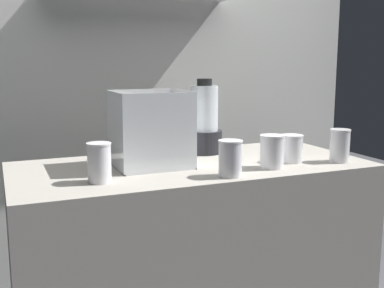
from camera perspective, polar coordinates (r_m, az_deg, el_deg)
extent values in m
cube|color=#9E998E|center=(2.05, 0.00, -14.77)|extent=(1.40, 0.64, 0.90)
cube|color=silver|center=(2.59, -6.61, 8.64)|extent=(2.60, 0.04, 2.50)
cube|color=white|center=(1.88, -4.94, -2.51)|extent=(0.28, 0.26, 0.01)
cube|color=white|center=(1.73, -3.73, 1.27)|extent=(0.28, 0.01, 0.29)
cube|color=white|center=(1.97, -6.11, 2.30)|extent=(0.28, 0.01, 0.29)
cube|color=white|center=(1.81, -9.16, 1.57)|extent=(0.01, 0.26, 0.29)
cube|color=white|center=(1.90, -1.02, 2.05)|extent=(0.01, 0.26, 0.29)
cone|color=orange|center=(1.87, -4.40, -1.84)|extent=(0.14, 0.10, 0.03)
cone|color=orange|center=(1.88, -4.26, -1.78)|extent=(0.17, 0.15, 0.03)
cone|color=orange|center=(1.83, -4.80, -2.12)|extent=(0.08, 0.16, 0.04)
cone|color=orange|center=(1.88, -5.11, -1.69)|extent=(0.09, 0.19, 0.03)
cone|color=orange|center=(1.82, -5.45, -1.49)|extent=(0.08, 0.14, 0.03)
cone|color=orange|center=(1.87, -4.83, -0.76)|extent=(0.08, 0.18, 0.04)
cone|color=orange|center=(1.84, -5.99, -1.00)|extent=(0.03, 0.17, 0.03)
cone|color=orange|center=(1.89, -5.42, -0.85)|extent=(0.15, 0.11, 0.03)
cone|color=orange|center=(1.91, -4.01, -0.16)|extent=(0.15, 0.09, 0.03)
cone|color=orange|center=(1.87, -5.49, -0.42)|extent=(0.15, 0.09, 0.02)
cone|color=orange|center=(1.88, -4.99, 0.26)|extent=(0.15, 0.16, 0.03)
cone|color=orange|center=(1.84, -4.70, -0.50)|extent=(0.14, 0.16, 0.03)
cone|color=orange|center=(1.86, -5.50, 1.00)|extent=(0.10, 0.18, 0.03)
cylinder|color=black|center=(2.12, 1.47, 0.28)|extent=(0.16, 0.16, 0.10)
cylinder|color=silver|center=(2.10, 1.49, 4.29)|extent=(0.12, 0.12, 0.20)
cylinder|color=orange|center=(2.11, 1.48, 2.15)|extent=(0.11, 0.11, 0.04)
cylinder|color=black|center=(2.09, 1.51, 7.40)|extent=(0.07, 0.07, 0.03)
cylinder|color=white|center=(1.63, -11.01, -2.31)|extent=(0.08, 0.08, 0.13)
cylinder|color=orange|center=(1.64, -10.98, -3.05)|extent=(0.07, 0.07, 0.09)
cylinder|color=white|center=(1.62, -11.09, 0.03)|extent=(0.08, 0.08, 0.01)
cylinder|color=white|center=(1.69, 4.59, -1.82)|extent=(0.08, 0.08, 0.12)
cylinder|color=orange|center=(1.70, 4.58, -2.22)|extent=(0.08, 0.08, 0.10)
cylinder|color=white|center=(1.68, 4.62, 0.35)|extent=(0.09, 0.09, 0.01)
cylinder|color=white|center=(1.85, 9.51, -0.98)|extent=(0.09, 0.09, 0.12)
cylinder|color=orange|center=(1.85, 9.50, -1.23)|extent=(0.08, 0.08, 0.10)
cylinder|color=white|center=(1.84, 9.56, 0.97)|extent=(0.09, 0.09, 0.01)
cylinder|color=white|center=(1.97, 11.79, -0.61)|extent=(0.09, 0.09, 0.11)
cylinder|color=yellow|center=(1.97, 11.78, -0.80)|extent=(0.08, 0.08, 0.09)
cylinder|color=white|center=(1.96, 11.85, 0.99)|extent=(0.09, 0.09, 0.01)
cylinder|color=white|center=(2.02, 17.23, -0.26)|extent=(0.08, 0.08, 0.13)
cylinder|color=yellow|center=(2.02, 17.21, -0.64)|extent=(0.07, 0.07, 0.10)
cylinder|color=white|center=(2.01, 17.32, 1.61)|extent=(0.08, 0.08, 0.01)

